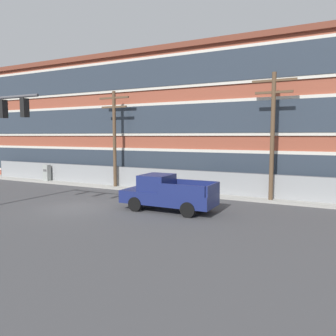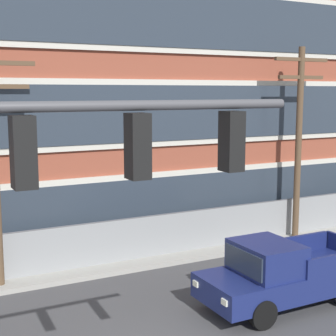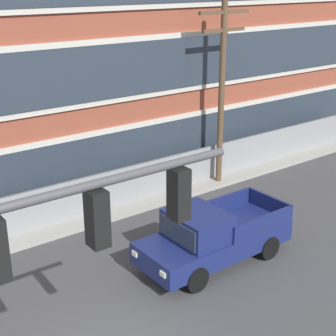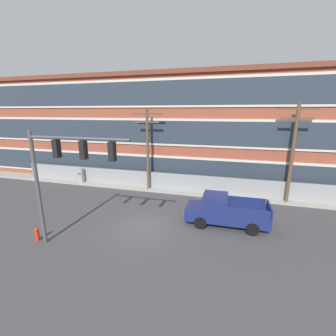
% 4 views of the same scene
% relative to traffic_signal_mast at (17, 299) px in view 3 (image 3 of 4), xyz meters
% --- Properties ---
extents(sidewalk_building_side, '(80.00, 1.78, 0.16)m').
position_rel_traffic_signal_mast_xyz_m(sidewalk_building_side, '(3.03, 10.22, -4.54)').
color(sidewalk_building_side, '#9E9B93').
rests_on(sidewalk_building_side, ground).
extents(chain_link_fence, '(35.26, 0.06, 1.71)m').
position_rel_traffic_signal_mast_xyz_m(chain_link_fence, '(4.53, 10.26, -3.75)').
color(chain_link_fence, gray).
rests_on(chain_link_fence, ground).
extents(traffic_signal_mast, '(5.61, 0.43, 6.33)m').
position_rel_traffic_signal_mast_xyz_m(traffic_signal_mast, '(0.00, 0.00, 0.00)').
color(traffic_signal_mast, '#4C4C51').
rests_on(traffic_signal_mast, ground).
extents(pickup_truck_navy, '(5.30, 2.20, 1.98)m').
position_rel_traffic_signal_mast_xyz_m(pickup_truck_navy, '(8.03, 4.85, -3.68)').
color(pickup_truck_navy, navy).
rests_on(pickup_truck_navy, ground).
extents(utility_pole_midblock, '(2.63, 0.26, 7.97)m').
position_rel_traffic_signal_mast_xyz_m(utility_pole_midblock, '(12.82, 9.79, -0.16)').
color(utility_pole_midblock, brown).
rests_on(utility_pole_midblock, ground).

